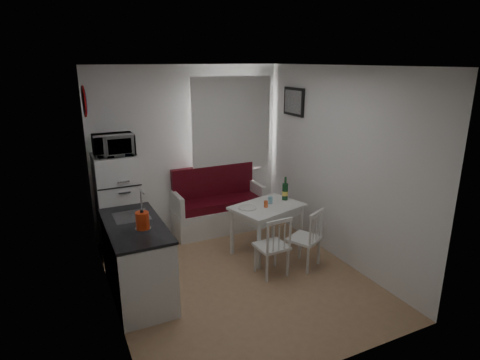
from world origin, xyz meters
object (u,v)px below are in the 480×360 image
at_px(microwave, 113,145).
at_px(kettle, 142,221).
at_px(dining_table, 267,211).
at_px(kitchen_counter, 137,259).
at_px(bench, 218,209).
at_px(wine_bottle, 285,189).
at_px(chair_right, 308,233).
at_px(chair_left, 275,241).
at_px(fridge, 118,204).

bearing_deg(microwave, kettle, -88.79).
height_order(dining_table, microwave, microwave).
height_order(kitchen_counter, microwave, microwave).
height_order(bench, wine_bottle, wine_bottle).
xyz_separation_m(chair_right, wine_bottle, (0.10, 0.75, 0.38)).
relative_size(chair_left, microwave, 0.84).
bearing_deg(wine_bottle, kettle, -163.71).
distance_m(dining_table, fridge, 2.09).
distance_m(kitchen_counter, chair_right, 2.17).
height_order(kitchen_counter, chair_left, kitchen_counter).
relative_size(chair_left, wine_bottle, 1.27).
distance_m(bench, microwave, 1.99).
relative_size(bench, fridge, 1.01).
distance_m(chair_right, kettle, 2.15).
height_order(chair_right, fridge, fridge).
distance_m(chair_left, chair_right, 0.50).
bearing_deg(chair_right, fridge, 116.31).
height_order(kettle, wine_bottle, kettle).
relative_size(bench, kettle, 6.30).
bearing_deg(bench, kettle, -133.74).
relative_size(fridge, wine_bottle, 4.16).
bearing_deg(dining_table, kitchen_counter, 173.91).
bearing_deg(bench, fridge, -175.81).
bearing_deg(chair_left, dining_table, 66.70).
height_order(kitchen_counter, bench, kitchen_counter).
xyz_separation_m(dining_table, fridge, (-1.87, 0.93, 0.09)).
height_order(chair_left, fridge, fridge).
xyz_separation_m(chair_right, kettle, (-2.09, 0.11, 0.51)).
bearing_deg(wine_bottle, bench, 125.23).
height_order(chair_left, kettle, kettle).
height_order(chair_left, microwave, microwave).
bearing_deg(kitchen_counter, bench, 40.88).
distance_m(bench, chair_left, 1.71).
xyz_separation_m(dining_table, kettle, (-1.84, -0.54, 0.39)).
bearing_deg(kettle, wine_bottle, 16.29).
bearing_deg(chair_left, bench, 89.97).
relative_size(chair_right, fridge, 0.36).
height_order(bench, kettle, kettle).
relative_size(kitchen_counter, fridge, 0.92).
relative_size(kitchen_counter, chair_right, 2.58).
distance_m(dining_table, wine_bottle, 0.44).
bearing_deg(kitchen_counter, kettle, -77.83).
bearing_deg(kettle, bench, 46.26).
bearing_deg(bench, wine_bottle, -54.77).
bearing_deg(chair_left, microwave, 134.10).
height_order(fridge, microwave, microwave).
distance_m(kitchen_counter, fridge, 1.27).
distance_m(chair_right, fridge, 2.66).
bearing_deg(kitchen_counter, wine_bottle, 10.38).
xyz_separation_m(chair_right, microwave, (-2.12, 1.54, 1.07)).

